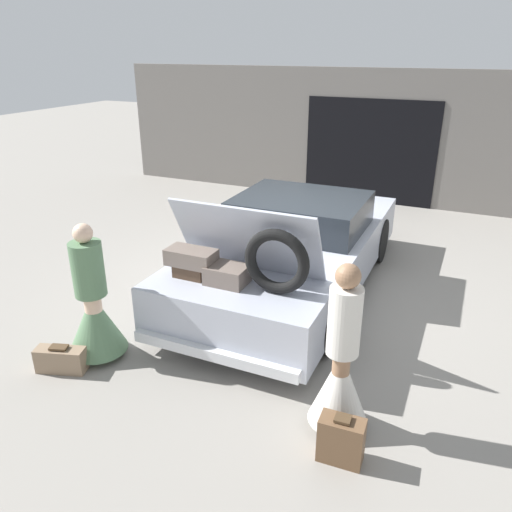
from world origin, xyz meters
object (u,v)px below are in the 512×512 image
person_right (340,372)px  suitcase_beside_right_person (341,440)px  suitcase_beside_left_person (61,360)px  car (293,248)px  person_left (94,311)px

person_right → suitcase_beside_right_person: (0.14, -0.39, -0.37)m
suitcase_beside_left_person → person_right: bearing=7.6°
car → suitcase_beside_left_person: 3.33m
person_left → car: bearing=137.6°
car → suitcase_beside_left_person: (-1.53, -2.92, -0.45)m
person_left → suitcase_beside_right_person: person_left is taller
car → suitcase_beside_right_person: car is taller
suitcase_beside_left_person → suitcase_beside_right_person: suitcase_beside_right_person is taller
person_right → suitcase_beside_right_person: person_right is taller
suitcase_beside_left_person → suitcase_beside_right_person: bearing=0.0°
person_left → suitcase_beside_left_person: size_ratio=2.82×
suitcase_beside_right_person → car: bearing=117.4°
person_right → suitcase_beside_right_person: size_ratio=3.66×
person_left → person_right: person_right is taller
suitcase_beside_left_person → car: bearing=62.3°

